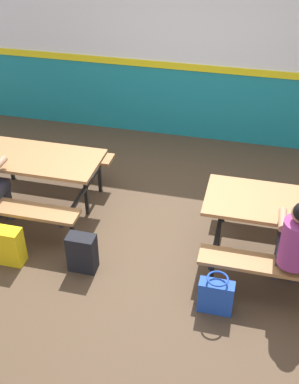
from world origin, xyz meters
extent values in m
cube|color=#4C3826|center=(0.00, 0.00, -0.01)|extent=(10.00, 10.00, 0.02)
cube|color=teal|center=(0.00, 2.47, 0.55)|extent=(8.00, 0.12, 1.10)
cube|color=yellow|center=(0.00, 2.40, 1.15)|extent=(8.00, 0.03, 0.10)
cube|color=silver|center=(0.00, 2.47, 1.90)|extent=(6.72, 0.12, 1.40)
cube|color=#9E6B3D|center=(-1.47, 0.08, 0.72)|extent=(1.64, 0.76, 0.04)
cube|color=#9E6B3D|center=(-1.47, -0.56, 0.43)|extent=(1.56, 0.29, 0.04)
cube|color=#9E6B3D|center=(-1.47, 0.71, 0.43)|extent=(1.56, 0.29, 0.04)
cube|color=black|center=(-2.11, 0.58, 0.21)|extent=(0.04, 0.04, 0.41)
cube|color=black|center=(-0.83, 0.08, 0.35)|extent=(0.04, 0.04, 0.70)
cube|color=black|center=(-0.83, 0.08, 0.39)|extent=(0.05, 1.55, 0.04)
cube|color=black|center=(-0.83, -0.43, 0.21)|extent=(0.04, 0.04, 0.41)
cube|color=black|center=(-0.83, 0.59, 0.21)|extent=(0.04, 0.04, 0.41)
cube|color=#9E6B3D|center=(1.47, -0.18, 0.72)|extent=(1.64, 0.76, 0.04)
cube|color=#9E6B3D|center=(1.47, -0.82, 0.43)|extent=(1.56, 0.29, 0.04)
cube|color=#9E6B3D|center=(1.47, 0.45, 0.43)|extent=(1.56, 0.29, 0.04)
cube|color=black|center=(0.83, -0.18, 0.35)|extent=(0.04, 0.04, 0.70)
cube|color=black|center=(0.83, -0.18, 0.39)|extent=(0.05, 1.55, 0.04)
cube|color=black|center=(0.83, -0.69, 0.21)|extent=(0.04, 0.04, 0.41)
cube|color=black|center=(0.83, 0.33, 0.21)|extent=(0.04, 0.04, 0.41)
cylinder|color=#2D2D38|center=(-1.72, -0.24, 0.23)|extent=(0.11, 0.11, 0.45)
cylinder|color=#2D2D38|center=(1.49, -0.49, 0.23)|extent=(0.11, 0.11, 0.45)
cylinder|color=#2D2D38|center=(1.67, -0.49, 0.23)|extent=(0.11, 0.11, 0.45)
cube|color=#2D2D38|center=(1.58, -0.64, 0.51)|extent=(0.30, 0.38, 0.12)
cylinder|color=#8C3372|center=(1.58, -0.81, 0.75)|extent=(0.30, 0.30, 0.48)
cylinder|color=#A57A5B|center=(1.44, -0.62, 0.85)|extent=(0.08, 0.30, 0.08)
cube|color=black|center=(-0.54, -0.86, 0.22)|extent=(0.30, 0.18, 0.44)
cube|color=black|center=(-0.54, -0.75, 0.15)|extent=(0.21, 0.04, 0.19)
cube|color=#1E47B2|center=(0.92, -1.11, 0.18)|extent=(0.34, 0.14, 0.36)
torus|color=#1E47B2|center=(0.92, -1.11, 0.42)|extent=(0.21, 0.21, 0.02)
cube|color=yellow|center=(-1.34, -0.95, 0.22)|extent=(0.30, 0.18, 0.44)
cube|color=yellow|center=(-1.34, -0.84, 0.15)|extent=(0.21, 0.04, 0.19)
camera|label=1|loc=(1.07, -4.39, 3.63)|focal=44.75mm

